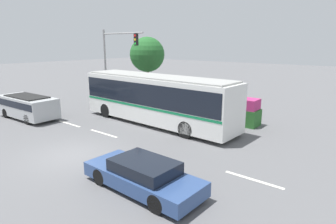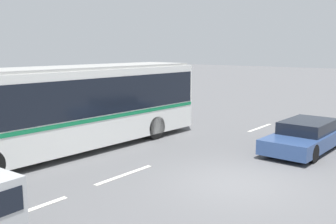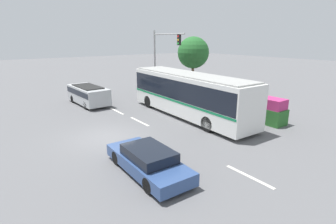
% 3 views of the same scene
% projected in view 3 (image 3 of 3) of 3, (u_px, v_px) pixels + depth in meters
% --- Properties ---
extents(ground_plane, '(140.00, 140.00, 0.00)m').
position_uv_depth(ground_plane, '(107.00, 137.00, 15.51)').
color(ground_plane, '#5B5B5E').
extents(city_bus, '(11.72, 2.95, 3.22)m').
position_uv_depth(city_bus, '(188.00, 92.00, 19.26)').
color(city_bus, silver).
rests_on(city_bus, ground).
extents(sedan_foreground, '(4.79, 1.93, 1.16)m').
position_uv_depth(sedan_foreground, '(148.00, 161.00, 11.31)').
color(sedan_foreground, navy).
rests_on(sedan_foreground, ground).
extents(suv_left_lane, '(5.09, 2.22, 1.65)m').
position_uv_depth(suv_left_lane, '(88.00, 94.00, 23.02)').
color(suv_left_lane, '#B2B5B7').
rests_on(suv_left_lane, ground).
extents(traffic_light_pole, '(4.70, 0.24, 6.41)m').
position_uv_depth(traffic_light_pole, '(161.00, 54.00, 25.05)').
color(traffic_light_pole, gray).
rests_on(traffic_light_pole, ground).
extents(flowering_hedge, '(10.14, 1.25, 1.78)m').
position_uv_depth(flowering_hedge, '(225.00, 100.00, 20.98)').
color(flowering_hedge, '#286028').
rests_on(flowering_hedge, ground).
extents(street_tree_left, '(3.26, 3.26, 5.88)m').
position_uv_depth(street_tree_left, '(193.00, 53.00, 27.03)').
color(street_tree_left, brown).
rests_on(street_tree_left, ground).
extents(lane_stripe_near, '(2.40, 0.16, 0.01)m').
position_uv_depth(lane_stripe_near, '(117.00, 111.00, 21.09)').
color(lane_stripe_near, silver).
rests_on(lane_stripe_near, ground).
extents(lane_stripe_mid, '(2.40, 0.16, 0.01)m').
position_uv_depth(lane_stripe_mid, '(140.00, 121.00, 18.44)').
color(lane_stripe_mid, silver).
rests_on(lane_stripe_mid, ground).
extents(lane_stripe_far, '(2.40, 0.16, 0.01)m').
position_uv_depth(lane_stripe_far, '(249.00, 176.00, 11.11)').
color(lane_stripe_far, silver).
rests_on(lane_stripe_far, ground).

